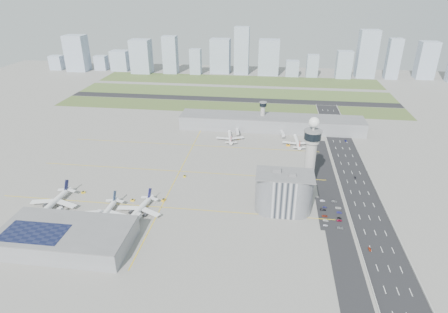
# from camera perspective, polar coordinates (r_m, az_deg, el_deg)

# --- Properties ---
(ground) EXTENTS (1000.00, 1000.00, 0.00)m
(ground) POSITION_cam_1_polar(r_m,az_deg,el_deg) (309.48, -0.84, -5.26)
(ground) COLOR gray
(grass_strip_0) EXTENTS (480.00, 50.00, 0.08)m
(grass_strip_0) POSITION_cam_1_polar(r_m,az_deg,el_deg) (516.83, 0.54, 7.54)
(grass_strip_0) COLOR #4A5E2C
(grass_strip_0) RESTS_ON ground
(grass_strip_1) EXTENTS (480.00, 60.00, 0.08)m
(grass_strip_1) POSITION_cam_1_polar(r_m,az_deg,el_deg) (588.28, 1.44, 9.73)
(grass_strip_1) COLOR #516F34
(grass_strip_1) RESTS_ON ground
(grass_strip_2) EXTENTS (480.00, 70.00, 0.08)m
(grass_strip_2) POSITION_cam_1_polar(r_m,az_deg,el_deg) (665.35, 2.19, 11.55)
(grass_strip_2) COLOR #3F5528
(grass_strip_2) RESTS_ON ground
(runway) EXTENTS (480.00, 22.00, 0.10)m
(runway) POSITION_cam_1_polar(r_m,az_deg,el_deg) (551.95, 1.01, 8.69)
(runway) COLOR black
(runway) RESTS_ON ground
(highway) EXTENTS (28.00, 500.00, 0.10)m
(highway) POSITION_cam_1_polar(r_m,az_deg,el_deg) (316.22, 20.39, -6.29)
(highway) COLOR black
(highway) RESTS_ON ground
(barrier_left) EXTENTS (0.60, 500.00, 1.20)m
(barrier_left) POSITION_cam_1_polar(r_m,az_deg,el_deg) (312.88, 17.90, -6.13)
(barrier_left) COLOR #9E9E99
(barrier_left) RESTS_ON ground
(barrier_right) EXTENTS (0.60, 500.00, 1.20)m
(barrier_right) POSITION_cam_1_polar(r_m,az_deg,el_deg) (319.60, 22.85, -6.28)
(barrier_right) COLOR #9E9E99
(barrier_right) RESTS_ON ground
(landside_road) EXTENTS (18.00, 260.00, 0.08)m
(landside_road) POSITION_cam_1_polar(r_m,az_deg,el_deg) (302.73, 16.12, -7.12)
(landside_road) COLOR black
(landside_road) RESTS_ON ground
(parking_lot) EXTENTS (20.00, 44.00, 0.10)m
(parking_lot) POSITION_cam_1_polar(r_m,az_deg,el_deg) (292.40, 16.02, -8.35)
(parking_lot) COLOR black
(parking_lot) RESTS_ON ground
(taxiway_line_h_0) EXTENTS (260.00, 0.60, 0.01)m
(taxiway_line_h_0) POSITION_cam_1_polar(r_m,az_deg,el_deg) (292.53, -9.55, -7.62)
(taxiway_line_h_0) COLOR yellow
(taxiway_line_h_0) RESTS_ON ground
(taxiway_line_h_1) EXTENTS (260.00, 0.60, 0.01)m
(taxiway_line_h_1) POSITION_cam_1_polar(r_m,az_deg,el_deg) (342.40, -6.77, -2.25)
(taxiway_line_h_1) COLOR yellow
(taxiway_line_h_1) RESTS_ON ground
(taxiway_line_h_2) EXTENTS (260.00, 0.60, 0.01)m
(taxiway_line_h_2) POSITION_cam_1_polar(r_m,az_deg,el_deg) (395.10, -4.72, 1.72)
(taxiway_line_h_2) COLOR yellow
(taxiway_line_h_2) RESTS_ON ground
(taxiway_line_v) EXTENTS (0.60, 260.00, 0.01)m
(taxiway_line_v) POSITION_cam_1_polar(r_m,az_deg,el_deg) (342.40, -6.77, -2.25)
(taxiway_line_v) COLOR yellow
(taxiway_line_v) RESTS_ON ground
(control_tower) EXTENTS (14.00, 14.00, 64.50)m
(control_tower) POSITION_cam_1_polar(r_m,az_deg,el_deg) (299.75, 13.09, 0.53)
(control_tower) COLOR #ADAAA5
(control_tower) RESTS_ON ground
(secondary_tower) EXTENTS (8.60, 8.60, 31.90)m
(secondary_tower) POSITION_cam_1_polar(r_m,az_deg,el_deg) (436.41, 5.91, 6.62)
(secondary_tower) COLOR #ADAAA5
(secondary_tower) RESTS_ON ground
(admin_building) EXTENTS (42.00, 24.00, 33.50)m
(admin_building) POSITION_cam_1_polar(r_m,az_deg,el_deg) (280.57, 9.10, -5.45)
(admin_building) COLOR #B2B2B7
(admin_building) RESTS_ON ground
(terminal_pier) EXTENTS (210.00, 32.00, 15.80)m
(terminal_pier) POSITION_cam_1_polar(r_m,az_deg,el_deg) (438.01, 7.15, 5.12)
(terminal_pier) COLOR gray
(terminal_pier) RESTS_ON ground
(near_terminal) EXTENTS (84.00, 42.00, 13.00)m
(near_terminal) POSITION_cam_1_polar(r_m,az_deg,el_deg) (268.11, -22.94, -11.25)
(near_terminal) COLOR gray
(near_terminal) RESTS_ON ground
(airplane_near_a) EXTENTS (40.39, 46.73, 12.52)m
(airplane_near_a) POSITION_cam_1_polar(r_m,az_deg,el_deg) (313.76, -24.67, -6.04)
(airplane_near_a) COLOR white
(airplane_near_a) RESTS_ON ground
(airplane_near_b) EXTENTS (36.13, 42.31, 11.70)m
(airplane_near_b) POSITION_cam_1_polar(r_m,az_deg,el_deg) (286.80, -17.73, -7.93)
(airplane_near_b) COLOR white
(airplane_near_b) RESTS_ON ground
(airplane_near_c) EXTENTS (42.08, 47.06, 11.59)m
(airplane_near_c) POSITION_cam_1_polar(r_m,az_deg,el_deg) (284.61, -12.97, -7.59)
(airplane_near_c) COLOR white
(airplane_near_c) RESTS_ON ground
(airplane_far_a) EXTENTS (36.27, 40.68, 10.09)m
(airplane_far_a) POSITION_cam_1_polar(r_m,az_deg,el_deg) (406.49, 0.93, 3.27)
(airplane_far_a) COLOR white
(airplane_far_a) RESTS_ON ground
(airplane_far_b) EXTENTS (34.47, 39.47, 10.30)m
(airplane_far_b) POSITION_cam_1_polar(r_m,az_deg,el_deg) (401.77, 11.10, 2.52)
(airplane_far_b) COLOR white
(airplane_far_b) RESTS_ON ground
(jet_bridge_near_0) EXTENTS (5.39, 14.31, 5.70)m
(jet_bridge_near_0) POSITION_cam_1_polar(r_m,az_deg,el_deg) (296.69, -25.13, -8.78)
(jet_bridge_near_0) COLOR silver
(jet_bridge_near_0) RESTS_ON ground
(jet_bridge_near_1) EXTENTS (5.39, 14.31, 5.70)m
(jet_bridge_near_1) POSITION_cam_1_polar(r_m,az_deg,el_deg) (282.49, -19.89, -9.57)
(jet_bridge_near_1) COLOR silver
(jet_bridge_near_1) RESTS_ON ground
(jet_bridge_near_2) EXTENTS (5.39, 14.31, 5.70)m
(jet_bridge_near_2) POSITION_cam_1_polar(r_m,az_deg,el_deg) (270.87, -14.12, -10.34)
(jet_bridge_near_2) COLOR silver
(jet_bridge_near_2) RESTS_ON ground
(jet_bridge_far_0) EXTENTS (5.39, 14.31, 5.70)m
(jet_bridge_far_0) POSITION_cam_1_polar(r_m,az_deg,el_deg) (426.42, 1.96, 4.01)
(jet_bridge_far_0) COLOR silver
(jet_bridge_far_0) RESTS_ON ground
(jet_bridge_far_1) EXTENTS (5.39, 14.31, 5.70)m
(jet_bridge_far_1) POSITION_cam_1_polar(r_m,az_deg,el_deg) (425.00, 8.70, 3.65)
(jet_bridge_far_1) COLOR silver
(jet_bridge_far_1) RESTS_ON ground
(tug_0) EXTENTS (3.57, 3.39, 1.71)m
(tug_0) POSITION_cam_1_polar(r_m,az_deg,el_deg) (326.74, -20.67, -5.11)
(tug_0) COLOR gold
(tug_0) RESTS_ON ground
(tug_1) EXTENTS (2.94, 2.05, 1.69)m
(tug_1) POSITION_cam_1_polar(r_m,az_deg,el_deg) (304.20, -13.76, -6.47)
(tug_1) COLOR yellow
(tug_1) RESTS_ON ground
(tug_2) EXTENTS (3.26, 3.92, 1.95)m
(tug_2) POSITION_cam_1_polar(r_m,az_deg,el_deg) (299.40, -9.19, -6.54)
(tug_2) COLOR gold
(tug_2) RESTS_ON ground
(tug_3) EXTENTS (2.51, 3.19, 1.65)m
(tug_3) POSITION_cam_1_polar(r_m,az_deg,el_deg) (332.06, -6.04, -2.98)
(tug_3) COLOR gold
(tug_3) RESTS_ON ground
(tug_4) EXTENTS (3.71, 2.72, 2.03)m
(tug_4) POSITION_cam_1_polar(r_m,az_deg,el_deg) (409.61, 2.19, 2.82)
(tug_4) COLOR gold
(tug_4) RESTS_ON ground
(tug_5) EXTENTS (3.79, 2.76, 2.09)m
(tug_5) POSITION_cam_1_polar(r_m,az_deg,el_deg) (397.38, 9.74, 1.73)
(tug_5) COLOR orange
(tug_5) RESTS_ON ground
(car_lot_0) EXTENTS (3.47, 1.53, 1.16)m
(car_lot_0) POSITION_cam_1_polar(r_m,az_deg,el_deg) (277.61, 15.20, -10.08)
(car_lot_0) COLOR white
(car_lot_0) RESTS_ON ground
(car_lot_1) EXTENTS (4.03, 1.80, 1.28)m
(car_lot_1) POSITION_cam_1_polar(r_m,az_deg,el_deg) (282.68, 15.23, -9.37)
(car_lot_1) COLOR #969696
(car_lot_1) RESTS_ON ground
(car_lot_2) EXTENTS (4.21, 2.08, 1.15)m
(car_lot_2) POSITION_cam_1_polar(r_m,az_deg,el_deg) (287.40, 15.09, -8.74)
(car_lot_2) COLOR maroon
(car_lot_2) RESTS_ON ground
(car_lot_3) EXTENTS (4.54, 2.05, 1.29)m
(car_lot_3) POSITION_cam_1_polar(r_m,az_deg,el_deg) (294.43, 14.86, -7.80)
(car_lot_3) COLOR black
(car_lot_3) RESTS_ON ground
(car_lot_4) EXTENTS (3.33, 1.48, 1.11)m
(car_lot_4) POSITION_cam_1_polar(r_m,az_deg,el_deg) (297.79, 15.09, -7.44)
(car_lot_4) COLOR navy
(car_lot_4) RESTS_ON ground
(car_lot_5) EXTENTS (3.96, 1.82, 1.26)m
(car_lot_5) POSITION_cam_1_polar(r_m,az_deg,el_deg) (305.28, 14.79, -6.52)
(car_lot_5) COLOR silver
(car_lot_5) RESTS_ON ground
(car_lot_6) EXTENTS (4.73, 2.57, 1.26)m
(car_lot_6) POSITION_cam_1_polar(r_m,az_deg,el_deg) (277.90, 17.30, -10.33)
(car_lot_6) COLOR gray
(car_lot_6) RESTS_ON ground
(car_lot_7) EXTENTS (4.09, 2.14, 1.13)m
(car_lot_7) POSITION_cam_1_polar(r_m,az_deg,el_deg) (285.41, 17.17, -9.29)
(car_lot_7) COLOR maroon
(car_lot_7) RESTS_ON ground
(car_lot_8) EXTENTS (3.36, 1.61, 1.11)m
(car_lot_8) POSITION_cam_1_polar(r_m,az_deg,el_deg) (288.19, 17.18, -8.93)
(car_lot_8) COLOR black
(car_lot_8) RESTS_ON ground
(car_lot_9) EXTENTS (3.86, 1.42, 1.26)m
(car_lot_9) POSITION_cam_1_polar(r_m,az_deg,el_deg) (294.25, 17.15, -8.14)
(car_lot_9) COLOR navy
(car_lot_9) RESTS_ON ground
(car_lot_10) EXTENTS (4.59, 2.23, 1.26)m
(car_lot_10) POSITION_cam_1_polar(r_m,az_deg,el_deg) (299.48, 17.03, -7.50)
(car_lot_10) COLOR silver
(car_lot_10) RESTS_ON ground
(car_lot_11) EXTENTS (4.24, 1.91, 1.20)m
(car_lot_11) POSITION_cam_1_polar(r_m,az_deg,el_deg) (306.87, 16.47, -6.57)
(car_lot_11) COLOR gray
(car_lot_11) RESTS_ON ground
(car_hw_0) EXTENTS (1.53, 3.75, 1.28)m
(car_hw_0) POSITION_cam_1_polar(r_m,az_deg,el_deg) (264.75, 21.33, -13.01)
(car_hw_0) COLOR maroon
(car_hw_0) RESTS_ON ground
(car_hw_1) EXTENTS (1.62, 3.61, 1.15)m
(car_hw_1) POSITION_cam_1_polar(r_m,az_deg,el_deg) (348.14, 19.36, -3.03)
(car_hw_1) COLOR black
(car_hw_1) RESTS_ON ground
(car_hw_2) EXTENTS (2.16, 4.09, 1.10)m
(car_hw_2) POSITION_cam_1_polar(r_m,az_deg,el_deg) (424.42, 18.06, 2.29)
(car_hw_2) COLOR navy
(car_hw_2) RESTS_ON ground
(car_hw_4) EXTENTS (2.13, 4.06, 1.32)m
(car_hw_4) POSITION_cam_1_polar(r_m,az_deg,el_deg) (476.76, 15.31, 5.16)
(car_hw_4) COLOR slate
(car_hw_4) RESTS_ON ground
(skyline_bldg_0) EXTENTS (24.05, 19.24, 26.50)m
(skyline_bldg_0) POSITION_cam_1_polar(r_m,az_deg,el_deg) (815.14, -24.10, 12.94)
(skyline_bldg_0) COLOR #9EADC1
(skyline_bldg_0) RESTS_ON ground
(skyline_bldg_1) EXTENTS (37.63, 30.10, 65.60)m
(skyline_bldg_1) POSITION_cam_1_polar(r_m,az_deg,el_deg) (785.48, -21.50, 14.45)
(skyline_bldg_1) COLOR #9EADC1
(skyline_bldg_1) RESTS_ON ground
(skyline_bldg_2) EXTENTS (22.81, 18.25, 26.79)m
(skyline_bldg_2) POSITION_cam_1_polar(r_m,az_deg,el_deg) (781.94, -18.20, 13.42)
(skyline_bldg_2) COLOR #9EADC1
(skyline_bldg_2) RESTS_ON ground
(skyline_bldg_3) EXTENTS (32.30, 25.84, 36.93)m
(skyline_bldg_3) POSITION_cam_1_polar(r_m,az_deg,el_deg) (766.55, -15.51, 13.92)
(skyline_bldg_3) COLOR #9EADC1
(skyline_bldg_3) RESTS_ON ground
(skyline_bldg_4) EXTENTS (35.81, 28.65, 60.36)m
(skyline_bldg_4) POSITION_cam_1_polar(r_m,az_deg,el_deg) (732.49, -12.50, 14.67)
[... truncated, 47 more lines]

